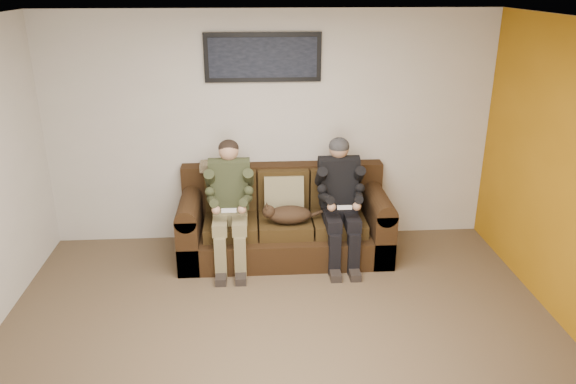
{
  "coord_description": "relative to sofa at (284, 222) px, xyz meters",
  "views": [
    {
      "loc": [
        -0.22,
        -3.87,
        2.91
      ],
      "look_at": [
        0.12,
        1.2,
        0.95
      ],
      "focal_mm": 35.0,
      "sensor_mm": 36.0,
      "label": 1
    }
  ],
  "objects": [
    {
      "name": "floor",
      "position": [
        -0.12,
        -1.83,
        -0.35
      ],
      "size": [
        5.0,
        5.0,
        0.0
      ],
      "primitive_type": "plane",
      "color": "brown",
      "rests_on": "ground"
    },
    {
      "name": "ceiling",
      "position": [
        -0.12,
        -1.83,
        2.25
      ],
      "size": [
        5.0,
        5.0,
        0.0
      ],
      "primitive_type": "plane",
      "rotation": [
        3.14,
        0.0,
        0.0
      ],
      "color": "silver",
      "rests_on": "ground"
    },
    {
      "name": "wall_back",
      "position": [
        -0.12,
        0.42,
        0.95
      ],
      "size": [
        5.0,
        0.0,
        5.0
      ],
      "primitive_type": "plane",
      "rotation": [
        1.57,
        0.0,
        0.0
      ],
      "color": "beige",
      "rests_on": "ground"
    },
    {
      "name": "sofa",
      "position": [
        0.0,
        0.0,
        0.0
      ],
      "size": [
        2.27,
        0.98,
        0.93
      ],
      "color": "black",
      "rests_on": "ground"
    },
    {
      "name": "throw_pillow",
      "position": [
        -0.0,
        0.04,
        0.31
      ],
      "size": [
        0.43,
        0.21,
        0.43
      ],
      "primitive_type": "cube",
      "rotation": [
        -0.21,
        0.0,
        0.0
      ],
      "color": "#877E58",
      "rests_on": "sofa"
    },
    {
      "name": "throw_blanket",
      "position": [
        -0.69,
        0.28,
        0.58
      ],
      "size": [
        0.46,
        0.23,
        0.08
      ],
      "primitive_type": "cube",
      "color": "gray",
      "rests_on": "sofa"
    },
    {
      "name": "person_left",
      "position": [
        -0.58,
        -0.19,
        0.39
      ],
      "size": [
        0.51,
        0.87,
        1.31
      ],
      "color": "olive",
      "rests_on": "sofa"
    },
    {
      "name": "person_right",
      "position": [
        0.58,
        -0.19,
        0.39
      ],
      "size": [
        0.51,
        0.86,
        1.32
      ],
      "color": "black",
      "rests_on": "sofa"
    },
    {
      "name": "cat",
      "position": [
        0.02,
        -0.26,
        0.2
      ],
      "size": [
        0.66,
        0.26,
        0.24
      ],
      "color": "#402A19",
      "rests_on": "sofa"
    },
    {
      "name": "framed_poster",
      "position": [
        -0.2,
        0.38,
        1.75
      ],
      "size": [
        1.25,
        0.05,
        0.52
      ],
      "color": "black",
      "rests_on": "wall_back"
    }
  ]
}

